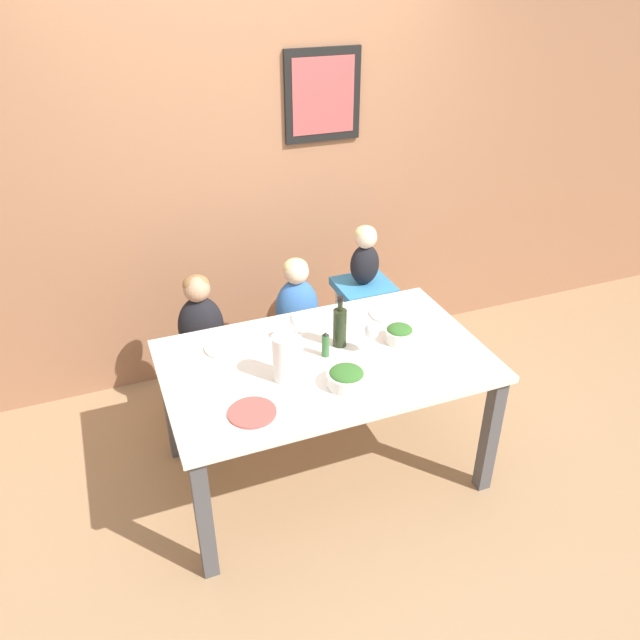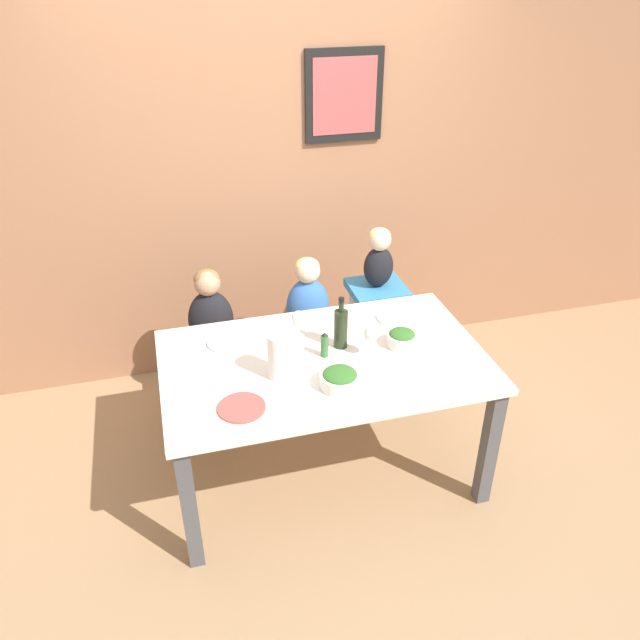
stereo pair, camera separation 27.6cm
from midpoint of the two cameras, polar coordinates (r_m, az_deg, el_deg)
The scene contains 19 objects.
ground_plane at distance 3.57m, azimuth -1.84°, elevation -13.49°, with size 14.00×14.00×0.00m, color #9E7A56.
wall_back at distance 3.90m, azimuth -8.43°, elevation 13.53°, with size 10.00×0.09×2.70m.
dining_table at distance 3.15m, azimuth -2.03°, elevation -4.98°, with size 1.60×0.97×0.75m.
chair_far_left at distance 3.78m, azimuth -12.52°, elevation -3.93°, with size 0.40×0.38×0.46m.
chair_far_center at distance 3.88m, azimuth -4.10°, elevation -2.21°, with size 0.40×0.38×0.46m.
chair_right_highchair at distance 3.92m, azimuth 1.94°, elevation 1.17°, with size 0.34×0.32×0.72m.
person_child_left at distance 3.62m, azimuth -13.08°, elevation 0.19°, with size 0.26×0.20×0.50m.
person_child_center at distance 3.72m, azimuth -4.28°, elevation 1.87°, with size 0.26×0.20×0.50m.
person_baby_right at distance 3.75m, azimuth 2.03°, elevation 6.04°, with size 0.18×0.14×0.37m.
wine_bottle at distance 3.13m, azimuth -0.69°, elevation -0.65°, with size 0.07×0.07×0.28m.
paper_towel_roll at distance 2.90m, azimuth -5.94°, elevation -3.54°, with size 0.12×0.12×0.23m.
wine_glass_near at distance 3.06m, azimuth 2.17°, elevation -1.16°, with size 0.07×0.07×0.18m.
wine_glass_far at distance 3.16m, azimuth -4.67°, elevation -0.15°, with size 0.07×0.07×0.18m.
salad_bowl_large at distance 2.89m, azimuth -0.30°, elevation -5.33°, with size 0.19×0.19×0.09m.
salad_bowl_small at distance 3.21m, azimuth 4.85°, elevation -1.30°, with size 0.15×0.15×0.09m.
dinner_plate_front_left at distance 2.78m, azimuth -9.08°, elevation -8.45°, with size 0.21×0.21×0.01m.
dinner_plate_back_left at distance 3.22m, azimuth -11.06°, elevation -2.52°, with size 0.21×0.21×0.01m.
dinner_plate_back_right at distance 3.46m, azimuth 4.06°, elevation 0.53°, with size 0.21×0.21×0.01m.
condiment_bottle_hot_sauce at distance 3.08m, azimuth -2.06°, elevation -2.33°, with size 0.04×0.04×0.14m.
Camera 1 is at (-0.96, -2.37, 2.51)m, focal length 35.00 mm.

